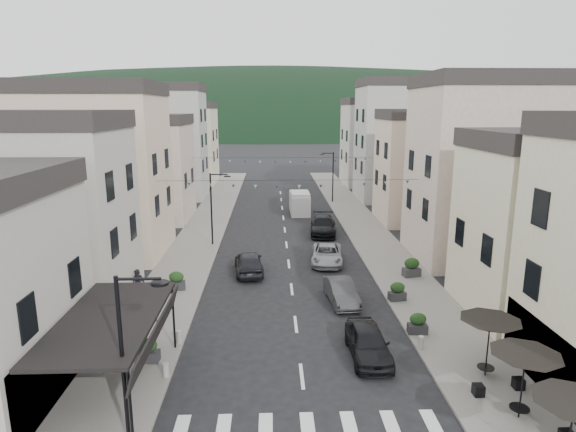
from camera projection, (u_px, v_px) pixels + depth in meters
name	position (u px, v px, depth m)	size (l,w,h in m)	color
sidewalk_left	(205.00, 227.00, 45.44)	(4.00, 76.00, 0.12)	slate
sidewalk_right	(363.00, 226.00, 45.96)	(4.00, 76.00, 0.12)	slate
hill_backdrop	(273.00, 125.00, 306.96)	(640.00, 360.00, 70.00)	black
boutique_awning	(116.00, 321.00, 18.46)	(3.77, 7.50, 3.28)	black
buildings_row_left	(142.00, 157.00, 49.47)	(10.20, 54.16, 14.00)	#B0ACA1
buildings_row_right	(424.00, 155.00, 49.30)	(10.20, 54.16, 14.50)	beige
cafe_terrace	(525.00, 361.00, 17.00)	(2.50, 8.10, 2.53)	black
streetlamp_left_near	(130.00, 344.00, 15.45)	(1.70, 0.56, 6.00)	black
streetlamp_left_far	(215.00, 201.00, 38.85)	(1.70, 0.56, 6.00)	black
streetlamp_right_far	(331.00, 172.00, 56.80)	(1.70, 0.56, 6.00)	black
bollards	(303.00, 374.00, 19.79)	(11.66, 10.26, 0.60)	gray
bunting_near	(288.00, 185.00, 34.72)	(19.00, 0.28, 0.62)	black
bunting_far	(283.00, 161.00, 50.32)	(19.00, 0.28, 0.62)	black
parked_car_a	(368.00, 342.00, 21.78)	(1.71, 4.25, 1.45)	black
parked_car_b	(341.00, 292.00, 27.90)	(1.41, 4.04, 1.33)	#333335
parked_car_c	(327.00, 254.00, 35.08)	(2.19, 4.75, 1.32)	#97999F
parked_car_d	(323.00, 225.00, 43.13)	(2.21, 5.43, 1.58)	black
parked_car_e	(249.00, 262.00, 32.89)	(1.84, 4.58, 1.56)	black
delivery_van	(300.00, 202.00, 51.60)	(2.03, 5.00, 2.39)	silver
pedestrian_a	(153.00, 307.00, 25.14)	(0.59, 0.39, 1.62)	black
pedestrian_b	(138.00, 283.00, 28.63)	(0.79, 0.61, 1.62)	#25202B
planter_la	(148.00, 350.00, 21.23)	(0.99, 0.58, 1.08)	#29282B
planter_lb	(177.00, 281.00, 29.63)	(1.11, 0.71, 1.16)	#29292B
planter_ra	(418.00, 323.00, 23.89)	(0.97, 0.56, 1.07)	#2A2A2C
planter_rb	(397.00, 291.00, 28.01)	(1.05, 0.68, 1.09)	#2A2A2C
planter_rc	(412.00, 267.00, 31.96)	(1.25, 0.86, 1.27)	#313134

